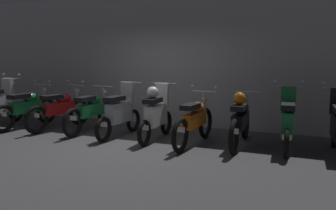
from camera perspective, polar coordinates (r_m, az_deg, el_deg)
The scene contains 11 objects.
ground_plane at distance 7.08m, azimuth -7.60°, elevation -6.54°, with size 80.00×80.00×0.00m, color #424244.
back_wall at distance 9.09m, azimuth 0.09°, elevation 7.29°, with size 16.00×0.30×3.30m, color #ADADB2.
motorbike_slot_0 at distance 9.96m, azimuth -25.52°, elevation 0.10°, with size 0.59×1.68×1.29m.
motorbike_slot_1 at distance 9.35m, azimuth -21.82°, elevation -0.38°, with size 0.59×1.95×1.15m.
motorbike_slot_2 at distance 8.89m, azimuth -17.07°, elevation -0.57°, with size 0.62×1.93×1.15m.
motorbike_slot_3 at distance 8.40m, azimuth -12.35°, elevation -0.91°, with size 0.56×1.95×1.03m.
motorbike_slot_4 at distance 7.80m, azimuth -7.74°, elevation -1.22°, with size 0.56×1.68×1.18m.
motorbike_slot_5 at distance 7.42m, azimuth -1.90°, elevation -1.32°, with size 0.56×1.68×1.18m.
motorbike_slot_6 at distance 7.04m, azimuth 4.29°, elevation -2.46°, with size 0.59×1.95×1.15m.
motorbike_slot_7 at distance 7.05m, azimuth 11.62°, elevation -2.32°, with size 0.56×1.95×1.08m.
motorbike_slot_8 at distance 7.01m, azimuth 18.69°, elevation -2.63°, with size 0.59×1.68×1.29m.
Camera 1 is at (3.44, -5.93, 1.79)m, focal length 37.77 mm.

